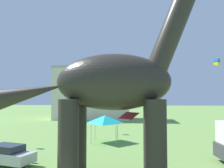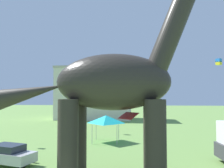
{
  "view_description": "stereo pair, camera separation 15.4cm",
  "coord_description": "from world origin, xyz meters",
  "px_view_note": "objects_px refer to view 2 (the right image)",
  "views": [
    {
      "loc": [
        3.4,
        -9.05,
        5.22
      ],
      "look_at": [
        2.06,
        6.26,
        5.98
      ],
      "focal_mm": 37.96,
      "sensor_mm": 36.0,
      "label": 1
    },
    {
      "loc": [
        3.56,
        -9.04,
        5.22
      ],
      "look_at": [
        2.06,
        6.26,
        5.98
      ],
      "focal_mm": 37.96,
      "sensor_mm": 36.0,
      "label": 2
    }
  ],
  "objects_px": {
    "kite_mid_center": "(128,116)",
    "kite_far_left": "(101,100)",
    "parked_sedan_left": "(7,154)",
    "kite_near_high": "(219,62)",
    "dinosaur_sculpture": "(112,82)",
    "festival_canopy_tent": "(106,119)",
    "kite_high_left": "(118,81)"
  },
  "relations": [
    {
      "from": "kite_mid_center",
      "to": "kite_far_left",
      "type": "bearing_deg",
      "value": 103.13
    },
    {
      "from": "parked_sedan_left",
      "to": "kite_near_high",
      "type": "bearing_deg",
      "value": 52.87
    },
    {
      "from": "dinosaur_sculpture",
      "to": "kite_mid_center",
      "type": "relative_size",
      "value": 12.7
    },
    {
      "from": "parked_sedan_left",
      "to": "festival_canopy_tent",
      "type": "bearing_deg",
      "value": 73.09
    },
    {
      "from": "dinosaur_sculpture",
      "to": "parked_sedan_left",
      "type": "relative_size",
      "value": 3.69
    },
    {
      "from": "kite_far_left",
      "to": "kite_high_left",
      "type": "relative_size",
      "value": 0.96
    },
    {
      "from": "festival_canopy_tent",
      "to": "kite_mid_center",
      "type": "distance_m",
      "value": 13.12
    },
    {
      "from": "dinosaur_sculpture",
      "to": "festival_canopy_tent",
      "type": "height_order",
      "value": "dinosaur_sculpture"
    },
    {
      "from": "dinosaur_sculpture",
      "to": "kite_far_left",
      "type": "relative_size",
      "value": 25.55
    },
    {
      "from": "kite_high_left",
      "to": "kite_mid_center",
      "type": "bearing_deg",
      "value": -75.74
    },
    {
      "from": "festival_canopy_tent",
      "to": "kite_mid_center",
      "type": "relative_size",
      "value": 2.4
    },
    {
      "from": "kite_near_high",
      "to": "kite_high_left",
      "type": "relative_size",
      "value": 1.24
    },
    {
      "from": "festival_canopy_tent",
      "to": "kite_high_left",
      "type": "relative_size",
      "value": 4.63
    },
    {
      "from": "dinosaur_sculpture",
      "to": "kite_mid_center",
      "type": "bearing_deg",
      "value": 16.64
    },
    {
      "from": "kite_near_high",
      "to": "kite_far_left",
      "type": "bearing_deg",
      "value": 177.26
    },
    {
      "from": "kite_mid_center",
      "to": "kite_far_left",
      "type": "relative_size",
      "value": 2.01
    },
    {
      "from": "dinosaur_sculpture",
      "to": "kite_high_left",
      "type": "distance_m",
      "value": 3.46
    },
    {
      "from": "dinosaur_sculpture",
      "to": "kite_mid_center",
      "type": "distance_m",
      "value": 2.24
    },
    {
      "from": "kite_far_left",
      "to": "kite_high_left",
      "type": "xyz_separation_m",
      "value": [
        3.62,
        -15.83,
        1.67
      ]
    },
    {
      "from": "kite_near_high",
      "to": "kite_far_left",
      "type": "distance_m",
      "value": 16.81
    },
    {
      "from": "kite_near_high",
      "to": "kite_high_left",
      "type": "xyz_separation_m",
      "value": [
        -12.39,
        -15.07,
        -3.41
      ]
    },
    {
      "from": "kite_mid_center",
      "to": "kite_near_high",
      "type": "bearing_deg",
      "value": 58.14
    },
    {
      "from": "festival_canopy_tent",
      "to": "parked_sedan_left",
      "type": "bearing_deg",
      "value": -123.05
    },
    {
      "from": "kite_mid_center",
      "to": "kite_far_left",
      "type": "xyz_separation_m",
      "value": [
        -4.5,
        19.28,
        0.63
      ]
    },
    {
      "from": "festival_canopy_tent",
      "to": "kite_far_left",
      "type": "xyz_separation_m",
      "value": [
        -1.58,
        6.57,
        2.12
      ]
    },
    {
      "from": "dinosaur_sculpture",
      "to": "kite_high_left",
      "type": "height_order",
      "value": "dinosaur_sculpture"
    },
    {
      "from": "kite_near_high",
      "to": "kite_high_left",
      "type": "bearing_deg",
      "value": -129.43
    },
    {
      "from": "dinosaur_sculpture",
      "to": "festival_canopy_tent",
      "type": "bearing_deg",
      "value": 115.38
    },
    {
      "from": "dinosaur_sculpture",
      "to": "kite_high_left",
      "type": "xyz_separation_m",
      "value": [
        0.13,
        3.45,
        0.29
      ]
    },
    {
      "from": "kite_mid_center",
      "to": "kite_high_left",
      "type": "xyz_separation_m",
      "value": [
        -0.88,
        3.45,
        2.29
      ]
    },
    {
      "from": "dinosaur_sculpture",
      "to": "parked_sedan_left",
      "type": "height_order",
      "value": "dinosaur_sculpture"
    },
    {
      "from": "parked_sedan_left",
      "to": "kite_high_left",
      "type": "xyz_separation_m",
      "value": [
        8.3,
        0.37,
        5.53
      ]
    }
  ]
}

